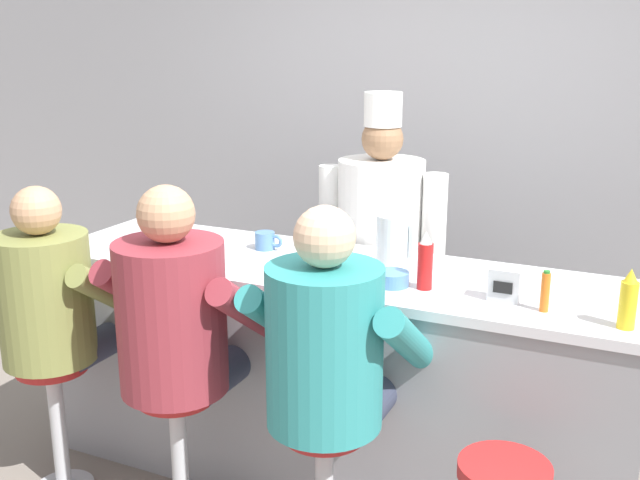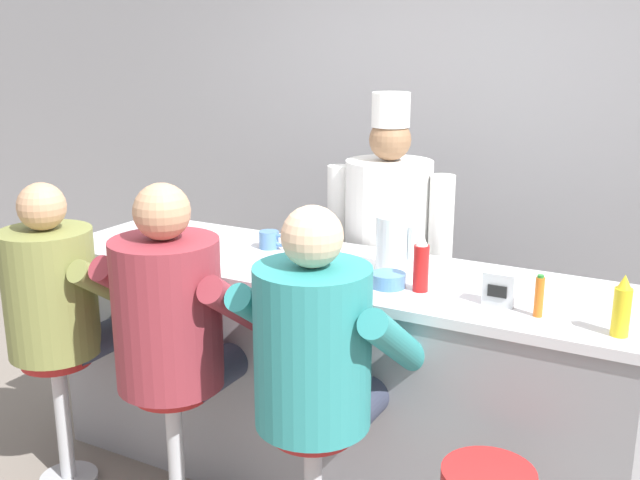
% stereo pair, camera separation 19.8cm
% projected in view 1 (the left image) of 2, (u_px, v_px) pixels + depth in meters
% --- Properties ---
extents(wall_back, '(10.00, 0.06, 2.70)m').
position_uv_depth(wall_back, '(435.00, 148.00, 4.49)').
color(wall_back, '#99999E').
rests_on(wall_back, ground_plane).
extents(diner_counter, '(2.66, 0.73, 1.03)m').
position_uv_depth(diner_counter, '(332.00, 374.00, 3.40)').
color(diner_counter, gray).
rests_on(diner_counter, ground_plane).
extents(ketchup_bottle_red, '(0.06, 0.06, 0.23)m').
position_uv_depth(ketchup_bottle_red, '(425.00, 262.00, 2.93)').
color(ketchup_bottle_red, red).
rests_on(ketchup_bottle_red, diner_counter).
extents(mustard_bottle_yellow, '(0.06, 0.06, 0.21)m').
position_uv_depth(mustard_bottle_yellow, '(628.00, 301.00, 2.54)').
color(mustard_bottle_yellow, yellow).
rests_on(mustard_bottle_yellow, diner_counter).
extents(hot_sauce_bottle_orange, '(0.03, 0.03, 0.16)m').
position_uv_depth(hot_sauce_bottle_orange, '(545.00, 292.00, 2.70)').
color(hot_sauce_bottle_orange, orange).
rests_on(hot_sauce_bottle_orange, diner_counter).
extents(water_pitcher_clear, '(0.16, 0.14, 0.24)m').
position_uv_depth(water_pitcher_clear, '(393.00, 243.00, 3.18)').
color(water_pitcher_clear, silver).
rests_on(water_pitcher_clear, diner_counter).
extents(breakfast_plate, '(0.27, 0.27, 0.05)m').
position_uv_depth(breakfast_plate, '(202.00, 259.00, 3.30)').
color(breakfast_plate, white).
rests_on(breakfast_plate, diner_counter).
extents(cereal_bowl, '(0.14, 0.14, 0.06)m').
position_uv_depth(cereal_bowl, '(392.00, 279.00, 2.99)').
color(cereal_bowl, '#4C7FB7').
rests_on(cereal_bowl, diner_counter).
extents(coffee_mug_blue, '(0.14, 0.09, 0.08)m').
position_uv_depth(coffee_mug_blue, '(266.00, 241.00, 3.50)').
color(coffee_mug_blue, '#4C7AB2').
rests_on(coffee_mug_blue, diner_counter).
extents(coffee_mug_tan, '(0.14, 0.09, 0.09)m').
position_uv_depth(coffee_mug_tan, '(349.00, 281.00, 2.91)').
color(coffee_mug_tan, beige).
rests_on(coffee_mug_tan, diner_counter).
extents(napkin_dispenser_chrome, '(0.12, 0.07, 0.13)m').
position_uv_depth(napkin_dispenser_chrome, '(505.00, 285.00, 2.81)').
color(napkin_dispenser_chrome, silver).
rests_on(napkin_dispenser_chrome, diner_counter).
extents(diner_seated_olive, '(0.60, 0.59, 1.41)m').
position_uv_depth(diner_seated_olive, '(52.00, 305.00, 3.21)').
color(diner_seated_olive, '#B2B5BA').
rests_on(diner_seated_olive, ground_plane).
extents(diner_seated_maroon, '(0.65, 0.64, 1.47)m').
position_uv_depth(diner_seated_maroon, '(178.00, 323.00, 2.94)').
color(diner_seated_maroon, '#B2B5BA').
rests_on(diner_seated_maroon, ground_plane).
extents(diner_seated_teal, '(0.64, 0.63, 1.45)m').
position_uv_depth(diner_seated_teal, '(329.00, 353.00, 2.68)').
color(diner_seated_teal, '#B2B5BA').
rests_on(diner_seated_teal, ground_plane).
extents(cook_in_whites_near, '(0.68, 0.44, 1.74)m').
position_uv_depth(cook_in_whites_near, '(380.00, 247.00, 3.82)').
color(cook_in_whites_near, '#232328').
rests_on(cook_in_whites_near, ground_plane).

